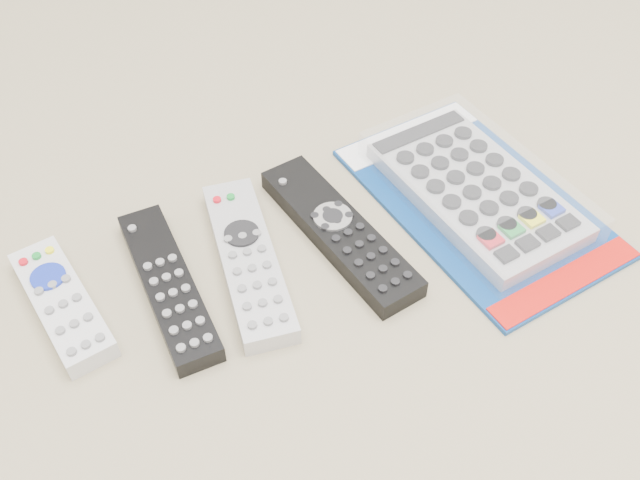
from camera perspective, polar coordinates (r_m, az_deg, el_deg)
name	(u,v)px	position (r m, az deg, el deg)	size (l,w,h in m)	color
remote_small_grey	(62,303)	(0.73, -19.93, -4.79)	(0.07, 0.17, 0.02)	silver
remote_slim_black	(169,285)	(0.72, -12.02, -3.54)	(0.05, 0.21, 0.02)	black
remote_silver_dvd	(248,260)	(0.73, -5.76, -1.57)	(0.09, 0.22, 0.02)	#B9B8BD
remote_large_black	(340,231)	(0.75, 1.58, 0.69)	(0.08, 0.23, 0.02)	black
jumbo_remote_packaged	(476,189)	(0.81, 12.41, 4.00)	(0.21, 0.32, 0.04)	navy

